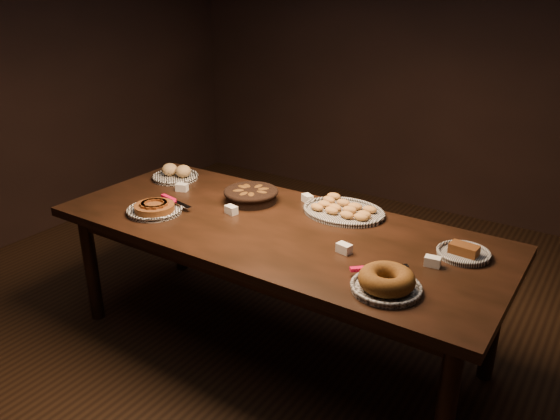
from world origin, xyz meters
The scene contains 9 objects.
ground centered at (0.00, 0.00, 0.00)m, with size 5.00×5.00×0.00m, color black.
buffet_table centered at (0.00, 0.00, 0.68)m, with size 2.40×1.00×0.75m.
apple_tart_plate centered at (-0.65, -0.22, 0.77)m, with size 0.32×0.33×0.06m.
madeleine_platter centered at (0.22, 0.34, 0.77)m, with size 0.46×0.37×0.05m.
bundt_cake_plate centered at (0.75, -0.29, 0.79)m, with size 0.34×0.37×0.09m.
croissant_basket centered at (-0.31, 0.21, 0.80)m, with size 0.33×0.33×0.08m.
bread_roll_plate centered at (-0.96, 0.26, 0.78)m, with size 0.30×0.30×0.09m.
loaf_plate centered at (0.93, 0.20, 0.77)m, with size 0.25×0.25×0.06m.
tent_cards centered at (0.04, 0.09, 0.77)m, with size 1.68×0.53×0.04m.
Camera 1 is at (1.47, -2.16, 1.92)m, focal length 35.00 mm.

